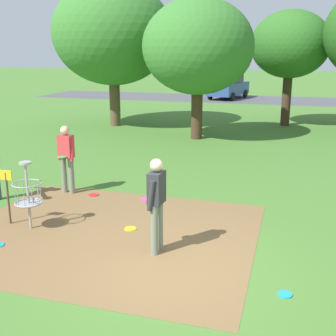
{
  "coord_description": "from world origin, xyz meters",
  "views": [
    {
      "loc": [
        1.73,
        -6.1,
        3.46
      ],
      "look_at": [
        -0.81,
        2.54,
        1.0
      ],
      "focal_mm": 45.73,
      "sensor_mm": 36.0,
      "label": 1
    }
  ],
  "objects_px": {
    "player_foreground_watching": "(66,155)",
    "tree_mid_center": "(113,34)",
    "player_throwing": "(156,200)",
    "frisbee_by_tee": "(130,229)",
    "tree_near_right": "(198,47)",
    "tree_near_left": "(290,45)",
    "parked_car_leftmost": "(228,86)",
    "frisbee_mid_grass": "(285,294)",
    "disc_golf_basket": "(26,193)",
    "frisbee_far_left": "(94,195)"
  },
  "relations": [
    {
      "from": "player_foreground_watching",
      "to": "tree_mid_center",
      "type": "xyz_separation_m",
      "value": [
        -2.9,
        9.82,
        3.28
      ]
    },
    {
      "from": "player_throwing",
      "to": "frisbee_by_tee",
      "type": "height_order",
      "value": "player_throwing"
    },
    {
      "from": "tree_near_right",
      "to": "tree_mid_center",
      "type": "bearing_deg",
      "value": 155.04
    },
    {
      "from": "tree_near_right",
      "to": "player_throwing",
      "type": "bearing_deg",
      "value": -81.2
    },
    {
      "from": "tree_near_left",
      "to": "parked_car_leftmost",
      "type": "xyz_separation_m",
      "value": [
        -4.5,
        11.51,
        -2.84
      ]
    },
    {
      "from": "frisbee_mid_grass",
      "to": "player_foreground_watching",
      "type": "bearing_deg",
      "value": 148.23
    },
    {
      "from": "tree_near_left",
      "to": "parked_car_leftmost",
      "type": "bearing_deg",
      "value": 111.36
    },
    {
      "from": "disc_golf_basket",
      "to": "player_foreground_watching",
      "type": "xyz_separation_m",
      "value": [
        -0.34,
        2.25,
        0.21
      ]
    },
    {
      "from": "player_throwing",
      "to": "parked_car_leftmost",
      "type": "relative_size",
      "value": 0.38
    },
    {
      "from": "tree_near_left",
      "to": "tree_mid_center",
      "type": "xyz_separation_m",
      "value": [
        -7.87,
        -2.32,
        0.49
      ]
    },
    {
      "from": "frisbee_mid_grass",
      "to": "parked_car_leftmost",
      "type": "xyz_separation_m",
      "value": [
        -4.94,
        27.0,
        0.91
      ]
    },
    {
      "from": "disc_golf_basket",
      "to": "tree_near_right",
      "type": "distance_m",
      "value": 10.46
    },
    {
      "from": "tree_near_right",
      "to": "parked_car_leftmost",
      "type": "height_order",
      "value": "tree_near_right"
    },
    {
      "from": "tree_near_right",
      "to": "parked_car_leftmost",
      "type": "relative_size",
      "value": 1.22
    },
    {
      "from": "player_throwing",
      "to": "frisbee_mid_grass",
      "type": "distance_m",
      "value": 2.57
    },
    {
      "from": "parked_car_leftmost",
      "to": "frisbee_by_tee",
      "type": "bearing_deg",
      "value": -85.75
    },
    {
      "from": "disc_golf_basket",
      "to": "frisbee_mid_grass",
      "type": "xyz_separation_m",
      "value": [
        5.07,
        -1.1,
        -0.74
      ]
    },
    {
      "from": "disc_golf_basket",
      "to": "parked_car_leftmost",
      "type": "distance_m",
      "value": 25.9
    },
    {
      "from": "player_foreground_watching",
      "to": "tree_near_right",
      "type": "distance_m",
      "value": 8.33
    },
    {
      "from": "player_throwing",
      "to": "tree_near_left",
      "type": "xyz_separation_m",
      "value": [
        1.8,
        14.67,
        2.79
      ]
    },
    {
      "from": "frisbee_far_left",
      "to": "tree_near_left",
      "type": "distance_m",
      "value": 13.42
    },
    {
      "from": "frisbee_by_tee",
      "to": "tree_mid_center",
      "type": "relative_size",
      "value": 0.04
    },
    {
      "from": "frisbee_mid_grass",
      "to": "tree_mid_center",
      "type": "bearing_deg",
      "value": 122.25
    },
    {
      "from": "frisbee_far_left",
      "to": "tree_near_left",
      "type": "bearing_deg",
      "value": 70.7
    },
    {
      "from": "frisbee_far_left",
      "to": "player_throwing",
      "type": "bearing_deg",
      "value": -45.56
    },
    {
      "from": "player_foreground_watching",
      "to": "parked_car_leftmost",
      "type": "xyz_separation_m",
      "value": [
        0.46,
        23.65,
        -0.05
      ]
    },
    {
      "from": "disc_golf_basket",
      "to": "tree_near_left",
      "type": "bearing_deg",
      "value": 72.18
    },
    {
      "from": "disc_golf_basket",
      "to": "frisbee_far_left",
      "type": "bearing_deg",
      "value": 80.63
    },
    {
      "from": "frisbee_far_left",
      "to": "tree_mid_center",
      "type": "height_order",
      "value": "tree_mid_center"
    },
    {
      "from": "frisbee_mid_grass",
      "to": "frisbee_far_left",
      "type": "xyz_separation_m",
      "value": [
        -4.7,
        3.33,
        0.0
      ]
    },
    {
      "from": "frisbee_by_tee",
      "to": "frisbee_far_left",
      "type": "distance_m",
      "value": 2.37
    },
    {
      "from": "parked_car_leftmost",
      "to": "disc_golf_basket",
      "type": "bearing_deg",
      "value": -90.27
    },
    {
      "from": "player_foreground_watching",
      "to": "player_throwing",
      "type": "distance_m",
      "value": 4.05
    },
    {
      "from": "frisbee_by_tee",
      "to": "frisbee_mid_grass",
      "type": "distance_m",
      "value": 3.46
    },
    {
      "from": "player_foreground_watching",
      "to": "parked_car_leftmost",
      "type": "relative_size",
      "value": 0.38
    },
    {
      "from": "player_foreground_watching",
      "to": "tree_near_right",
      "type": "height_order",
      "value": "tree_near_right"
    },
    {
      "from": "player_foreground_watching",
      "to": "frisbee_mid_grass",
      "type": "bearing_deg",
      "value": -31.77
    },
    {
      "from": "tree_mid_center",
      "to": "frisbee_mid_grass",
      "type": "bearing_deg",
      "value": -57.75
    },
    {
      "from": "player_throwing",
      "to": "frisbee_far_left",
      "type": "relative_size",
      "value": 6.59
    },
    {
      "from": "player_foreground_watching",
      "to": "tree_near_right",
      "type": "bearing_deg",
      "value": 78.49
    },
    {
      "from": "frisbee_by_tee",
      "to": "tree_near_left",
      "type": "distance_m",
      "value": 14.61
    },
    {
      "from": "tree_near_right",
      "to": "parked_car_leftmost",
      "type": "bearing_deg",
      "value": 94.0
    },
    {
      "from": "disc_golf_basket",
      "to": "parked_car_leftmost",
      "type": "height_order",
      "value": "parked_car_leftmost"
    },
    {
      "from": "frisbee_far_left",
      "to": "parked_car_leftmost",
      "type": "distance_m",
      "value": 23.69
    },
    {
      "from": "frisbee_mid_grass",
      "to": "player_throwing",
      "type": "bearing_deg",
      "value": 159.92
    },
    {
      "from": "tree_near_left",
      "to": "tree_near_right",
      "type": "xyz_separation_m",
      "value": [
        -3.39,
        -4.4,
        -0.13
      ]
    },
    {
      "from": "frisbee_by_tee",
      "to": "parked_car_leftmost",
      "type": "bearing_deg",
      "value": 94.25
    },
    {
      "from": "player_foreground_watching",
      "to": "player_throwing",
      "type": "relative_size",
      "value": 1.0
    },
    {
      "from": "player_foreground_watching",
      "to": "frisbee_by_tee",
      "type": "distance_m",
      "value": 3.07
    },
    {
      "from": "frisbee_mid_grass",
      "to": "tree_mid_center",
      "type": "height_order",
      "value": "tree_mid_center"
    }
  ]
}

